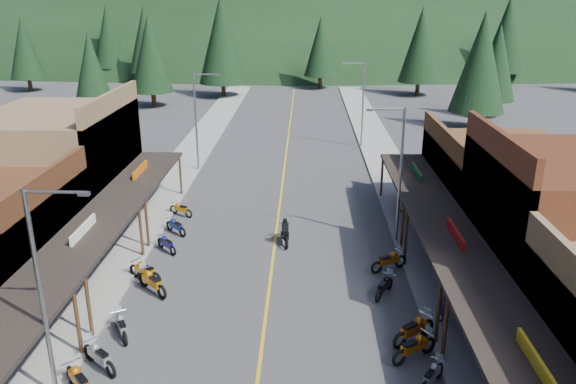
# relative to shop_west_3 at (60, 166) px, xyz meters

# --- Properties ---
(ground) EXTENTS (220.00, 220.00, 0.00)m
(ground) POSITION_rel_shop_west_3_xyz_m (13.78, -11.30, -3.52)
(ground) COLOR #38383A
(ground) RESTS_ON ground
(centerline) EXTENTS (0.15, 90.00, 0.01)m
(centerline) POSITION_rel_shop_west_3_xyz_m (13.78, 8.70, -3.51)
(centerline) COLOR gold
(centerline) RESTS_ON ground
(sidewalk_west) EXTENTS (3.40, 94.00, 0.15)m
(sidewalk_west) POSITION_rel_shop_west_3_xyz_m (5.08, 8.70, -3.44)
(sidewalk_west) COLOR gray
(sidewalk_west) RESTS_ON ground
(sidewalk_east) EXTENTS (3.40, 94.00, 0.15)m
(sidewalk_east) POSITION_rel_shop_west_3_xyz_m (22.48, 8.70, -3.44)
(sidewalk_east) COLOR gray
(sidewalk_east) RESTS_ON ground
(shop_west_3) EXTENTS (10.90, 10.20, 8.20)m
(shop_west_3) POSITION_rel_shop_west_3_xyz_m (0.00, 0.00, 0.00)
(shop_west_3) COLOR brown
(shop_west_3) RESTS_ON ground
(shop_east_2) EXTENTS (10.90, 9.00, 8.20)m
(shop_east_2) POSITION_rel_shop_west_3_xyz_m (27.57, -9.60, -0.00)
(shop_east_2) COLOR #562B19
(shop_east_2) RESTS_ON ground
(shop_east_3) EXTENTS (10.90, 10.20, 6.20)m
(shop_east_3) POSITION_rel_shop_west_3_xyz_m (27.54, 0.00, -0.99)
(shop_east_3) COLOR #4C2D16
(shop_east_3) RESTS_ON ground
(streetlight_0) EXTENTS (2.16, 0.18, 8.00)m
(streetlight_0) POSITION_rel_shop_west_3_xyz_m (6.83, -17.30, 0.94)
(streetlight_0) COLOR gray
(streetlight_0) RESTS_ON ground
(streetlight_1) EXTENTS (2.16, 0.18, 8.00)m
(streetlight_1) POSITION_rel_shop_west_3_xyz_m (6.83, 10.70, 0.94)
(streetlight_1) COLOR gray
(streetlight_1) RESTS_ON ground
(streetlight_2) EXTENTS (2.16, 0.18, 8.00)m
(streetlight_2) POSITION_rel_shop_west_3_xyz_m (20.74, -3.30, 0.94)
(streetlight_2) COLOR gray
(streetlight_2) RESTS_ON ground
(streetlight_3) EXTENTS (2.16, 0.18, 8.00)m
(streetlight_3) POSITION_rel_shop_west_3_xyz_m (20.74, 18.70, 0.94)
(streetlight_3) COLOR gray
(streetlight_3) RESTS_ON ground
(ridge_hill) EXTENTS (310.00, 140.00, 60.00)m
(ridge_hill) POSITION_rel_shop_west_3_xyz_m (13.78, 123.70, -3.52)
(ridge_hill) COLOR black
(ridge_hill) RESTS_ON ground
(pine_0) EXTENTS (5.04, 5.04, 11.00)m
(pine_0) POSITION_rel_shop_west_3_xyz_m (-26.22, 50.70, 2.96)
(pine_0) COLOR black
(pine_0) RESTS_ON ground
(pine_1) EXTENTS (5.88, 5.88, 12.50)m
(pine_1) POSITION_rel_shop_west_3_xyz_m (-10.22, 58.70, 3.72)
(pine_1) COLOR black
(pine_1) RESTS_ON ground
(pine_2) EXTENTS (6.72, 6.72, 14.00)m
(pine_2) POSITION_rel_shop_west_3_xyz_m (3.78, 46.70, 4.47)
(pine_2) COLOR black
(pine_2) RESTS_ON ground
(pine_3) EXTENTS (5.04, 5.04, 11.00)m
(pine_3) POSITION_rel_shop_west_3_xyz_m (17.78, 54.70, 2.96)
(pine_3) COLOR black
(pine_3) RESTS_ON ground
(pine_4) EXTENTS (5.88, 5.88, 12.50)m
(pine_4) POSITION_rel_shop_west_3_xyz_m (31.78, 48.70, 3.72)
(pine_4) COLOR black
(pine_4) RESTS_ON ground
(pine_5) EXTENTS (6.72, 6.72, 14.00)m
(pine_5) POSITION_rel_shop_west_3_xyz_m (47.78, 60.70, 4.47)
(pine_5) COLOR black
(pine_5) RESTS_ON ground
(pine_7) EXTENTS (5.88, 5.88, 12.50)m
(pine_7) POSITION_rel_shop_west_3_xyz_m (-18.22, 64.70, 3.72)
(pine_7) COLOR black
(pine_7) RESTS_ON ground
(pine_8) EXTENTS (4.48, 4.48, 10.00)m
(pine_8) POSITION_rel_shop_west_3_xyz_m (-8.22, 28.70, 2.46)
(pine_8) COLOR black
(pine_8) RESTS_ON ground
(pine_9) EXTENTS (4.93, 4.93, 10.80)m
(pine_9) POSITION_rel_shop_west_3_xyz_m (37.78, 33.70, 2.86)
(pine_9) COLOR black
(pine_9) RESTS_ON ground
(pine_10) EXTENTS (5.38, 5.38, 11.60)m
(pine_10) POSITION_rel_shop_west_3_xyz_m (-4.22, 38.70, 3.27)
(pine_10) COLOR black
(pine_10) RESTS_ON ground
(pine_11) EXTENTS (5.82, 5.82, 12.40)m
(pine_11) POSITION_rel_shop_west_3_xyz_m (33.78, 26.70, 3.67)
(pine_11) COLOR black
(pine_11) RESTS_ON ground
(bike_west_5) EXTENTS (2.10, 2.19, 1.30)m
(bike_west_5) POSITION_rel_shop_west_3_xyz_m (7.44, -17.07, -2.87)
(bike_west_5) COLOR #AE600C
(bike_west_5) RESTS_ON ground
(bike_west_6) EXTENTS (2.14, 1.98, 1.25)m
(bike_west_6) POSITION_rel_shop_west_3_xyz_m (7.62, -15.54, -2.89)
(bike_west_6) COLOR gray
(bike_west_6) RESTS_ON ground
(bike_west_7) EXTENTS (1.49, 2.04, 1.12)m
(bike_west_7) POSITION_rel_shop_west_3_xyz_m (7.81, -13.34, -2.96)
(bike_west_7) COLOR gray
(bike_west_7) RESTS_ON ground
(bike_west_8) EXTENTS (2.21, 2.17, 1.33)m
(bike_west_8) POSITION_rel_shop_west_3_xyz_m (8.14, -9.62, -2.86)
(bike_west_8) COLOR #C9710E
(bike_west_8) RESTS_ON ground
(bike_west_9) EXTENTS (2.21, 1.75, 1.23)m
(bike_west_9) POSITION_rel_shop_west_3_xyz_m (7.46, -8.42, -2.90)
(bike_west_9) COLOR #AE6F0C
(bike_west_9) RESTS_ON ground
(bike_west_10) EXTENTS (1.75, 1.80, 1.08)m
(bike_west_10) POSITION_rel_shop_west_3_xyz_m (7.73, -4.96, -2.98)
(bike_west_10) COLOR navy
(bike_west_10) RESTS_ON ground
(bike_west_11) EXTENTS (1.86, 1.81, 1.11)m
(bike_west_11) POSITION_rel_shop_west_3_xyz_m (7.70, -2.42, -2.96)
(bike_west_11) COLOR navy
(bike_west_11) RESTS_ON ground
(bike_west_12) EXTENTS (1.92, 1.49, 1.06)m
(bike_west_12) POSITION_rel_shop_west_3_xyz_m (7.39, 0.51, -2.99)
(bike_west_12) COLOR #B56E0C
(bike_west_12) RESTS_ON ground
(bike_east_5) EXTENTS (1.60, 1.87, 1.06)m
(bike_east_5) POSITION_rel_shop_west_3_xyz_m (20.24, -16.21, -2.99)
(bike_east_5) COLOR #999A9E
(bike_east_5) RESTS_ON ground
(bike_east_6) EXTENTS (2.22, 1.81, 1.25)m
(bike_east_6) POSITION_rel_shop_west_3_xyz_m (19.89, -14.57, -2.90)
(bike_east_6) COLOR #A85A0C
(bike_east_6) RESTS_ON ground
(bike_east_7) EXTENTS (2.30, 2.02, 1.32)m
(bike_east_7) POSITION_rel_shop_west_3_xyz_m (20.09, -13.36, -2.86)
(bike_east_7) COLOR #C65C0E
(bike_east_7) RESTS_ON ground
(bike_east_8) EXTENTS (1.55, 2.03, 1.12)m
(bike_east_8) POSITION_rel_shop_west_3_xyz_m (19.37, -9.54, -2.96)
(bike_east_8) COLOR black
(bike_east_8) RESTS_ON ground
(bike_east_9) EXTENTS (2.25, 1.68, 1.24)m
(bike_east_9) POSITION_rel_shop_west_3_xyz_m (19.96, -6.89, -2.90)
(bike_east_9) COLOR #AD570C
(bike_east_9) RESTS_ON ground
(rider_on_bike) EXTENTS (1.04, 2.28, 1.67)m
(rider_on_bike) POSITION_rel_shop_west_3_xyz_m (14.39, -3.61, -2.85)
(rider_on_bike) COLOR black
(rider_on_bike) RESTS_ON ground
(pedestrian_east_a) EXTENTS (0.62, 0.79, 1.91)m
(pedestrian_east_a) POSITION_rel_shop_west_3_xyz_m (21.59, -12.17, -2.42)
(pedestrian_east_a) COLOR #282031
(pedestrian_east_a) RESTS_ON sidewalk_east
(pedestrian_east_b) EXTENTS (0.94, 0.59, 1.86)m
(pedestrian_east_b) POSITION_rel_shop_west_3_xyz_m (22.08, 1.40, -2.44)
(pedestrian_east_b) COLOR #4C4230
(pedestrian_east_b) RESTS_ON sidewalk_east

